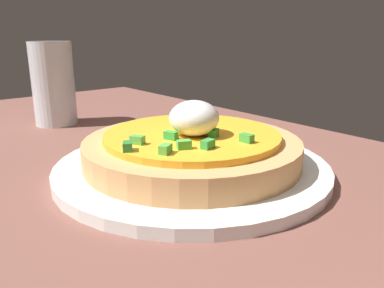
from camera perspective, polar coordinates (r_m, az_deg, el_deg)
The scene contains 4 objects.
dining_table at distance 33.79cm, azimuth -8.54°, elevation -11.80°, with size 128.23×73.45×2.71cm, color brown.
plate at distance 40.96cm, azimuth 0.00°, elevation -3.45°, with size 28.58×28.58×1.14cm, color white.
pizza at distance 40.17cm, azimuth 0.01°, elevation -0.42°, with size 22.53×22.53×6.75cm.
cup_near at distance 64.83cm, azimuth -19.81°, elevation 7.82°, with size 6.50×6.50×12.91cm.
Camera 1 is at (-25.64, 15.14, 17.33)cm, focal length 35.99 mm.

